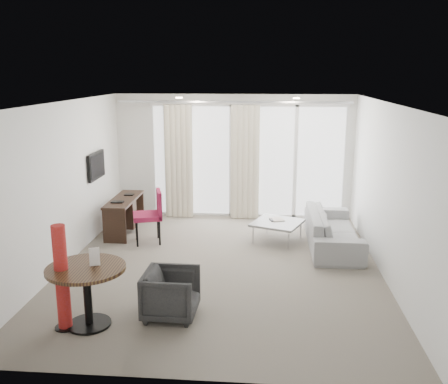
# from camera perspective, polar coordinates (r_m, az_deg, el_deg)

# --- Properties ---
(floor) EXTENTS (5.00, 6.00, 0.00)m
(floor) POSITION_cam_1_polar(r_m,az_deg,el_deg) (8.05, -0.37, -8.64)
(floor) COLOR #6A6256
(floor) RESTS_ON ground
(ceiling) EXTENTS (5.00, 6.00, 0.00)m
(ceiling) POSITION_cam_1_polar(r_m,az_deg,el_deg) (7.47, -0.40, 10.17)
(ceiling) COLOR white
(ceiling) RESTS_ON ground
(wall_left) EXTENTS (0.00, 6.00, 2.60)m
(wall_left) POSITION_cam_1_polar(r_m,az_deg,el_deg) (8.26, -17.92, 0.72)
(wall_left) COLOR silver
(wall_left) RESTS_ON ground
(wall_right) EXTENTS (0.00, 6.00, 2.60)m
(wall_right) POSITION_cam_1_polar(r_m,az_deg,el_deg) (7.84, 18.14, 0.03)
(wall_right) COLOR silver
(wall_right) RESTS_ON ground
(wall_front) EXTENTS (5.00, 0.00, 2.60)m
(wall_front) POSITION_cam_1_polar(r_m,az_deg,el_deg) (4.80, -3.70, -7.74)
(wall_front) COLOR silver
(wall_front) RESTS_ON ground
(window_panel) EXTENTS (4.00, 0.02, 2.38)m
(window_panel) POSITION_cam_1_polar(r_m,az_deg,el_deg) (10.58, 2.73, 3.51)
(window_panel) COLOR white
(window_panel) RESTS_ON ground
(window_frame) EXTENTS (4.10, 0.06, 2.44)m
(window_frame) POSITION_cam_1_polar(r_m,az_deg,el_deg) (10.56, 2.72, 3.50)
(window_frame) COLOR white
(window_frame) RESTS_ON ground
(curtain_left) EXTENTS (0.60, 0.20, 2.38)m
(curtain_left) POSITION_cam_1_polar(r_m,az_deg,el_deg) (10.57, -5.20, 3.47)
(curtain_left) COLOR beige
(curtain_left) RESTS_ON ground
(curtain_right) EXTENTS (0.60, 0.20, 2.38)m
(curtain_right) POSITION_cam_1_polar(r_m,az_deg,el_deg) (10.42, 2.42, 3.36)
(curtain_right) COLOR beige
(curtain_right) RESTS_ON ground
(curtain_track) EXTENTS (4.80, 0.04, 0.04)m
(curtain_track) POSITION_cam_1_polar(r_m,az_deg,el_deg) (10.28, 1.07, 10.26)
(curtain_track) COLOR #B2B2B7
(curtain_track) RESTS_ON ceiling
(downlight_a) EXTENTS (0.12, 0.12, 0.02)m
(downlight_a) POSITION_cam_1_polar(r_m,az_deg,el_deg) (9.17, -5.17, 10.68)
(downlight_a) COLOR #FFE0B2
(downlight_a) RESTS_ON ceiling
(downlight_b) EXTENTS (0.12, 0.12, 0.02)m
(downlight_b) POSITION_cam_1_polar(r_m,az_deg,el_deg) (9.05, 8.28, 10.56)
(downlight_b) COLOR #FFE0B2
(downlight_b) RESTS_ON ceiling
(desk) EXTENTS (0.45, 1.43, 0.67)m
(desk) POSITION_cam_1_polar(r_m,az_deg,el_deg) (9.87, -11.29, -2.63)
(desk) COLOR black
(desk) RESTS_ON floor
(tv) EXTENTS (0.05, 0.80, 0.50)m
(tv) POSITION_cam_1_polar(r_m,az_deg,el_deg) (9.56, -14.39, 2.94)
(tv) COLOR black
(tv) RESTS_ON wall_left
(desk_chair) EXTENTS (0.65, 0.63, 0.97)m
(desk_chair) POSITION_cam_1_polar(r_m,az_deg,el_deg) (9.15, -8.76, -2.81)
(desk_chair) COLOR maroon
(desk_chair) RESTS_ON floor
(round_table) EXTENTS (1.16, 1.16, 0.77)m
(round_table) POSITION_cam_1_polar(r_m,az_deg,el_deg) (6.42, -15.32, -11.43)
(round_table) COLOR #362212
(round_table) RESTS_ON floor
(menu_card) EXTENTS (0.12, 0.06, 0.23)m
(menu_card) POSITION_cam_1_polar(r_m,az_deg,el_deg) (6.30, -14.50, -8.52)
(menu_card) COLOR white
(menu_card) RESTS_ON round_table
(red_lamp) EXTENTS (0.33, 0.33, 1.31)m
(red_lamp) POSITION_cam_1_polar(r_m,az_deg,el_deg) (6.33, -18.04, -9.31)
(red_lamp) COLOR #A5201D
(red_lamp) RESTS_ON floor
(tub_armchair) EXTENTS (0.70, 0.68, 0.62)m
(tub_armchair) POSITION_cam_1_polar(r_m,az_deg,el_deg) (6.47, -6.06, -11.50)
(tub_armchair) COLOR #242424
(tub_armchair) RESTS_ON floor
(coffee_table) EXTENTS (1.07, 1.07, 0.37)m
(coffee_table) POSITION_cam_1_polar(r_m,az_deg,el_deg) (9.26, 6.10, -4.49)
(coffee_table) COLOR gray
(coffee_table) RESTS_ON floor
(remote) EXTENTS (0.09, 0.16, 0.02)m
(remote) POSITION_cam_1_polar(r_m,az_deg,el_deg) (9.28, 5.46, -3.31)
(remote) COLOR black
(remote) RESTS_ON coffee_table
(magazine) EXTENTS (0.30, 0.34, 0.02)m
(magazine) POSITION_cam_1_polar(r_m,az_deg,el_deg) (9.34, 6.04, -3.21)
(magazine) COLOR gray
(magazine) RESTS_ON coffee_table
(sofa) EXTENTS (0.85, 2.16, 0.63)m
(sofa) POSITION_cam_1_polar(r_m,az_deg,el_deg) (9.10, 12.31, -4.19)
(sofa) COLOR gray
(sofa) RESTS_ON floor
(terrace_slab) EXTENTS (5.60, 3.00, 0.12)m
(terrace_slab) POSITION_cam_1_polar(r_m,az_deg,el_deg) (12.33, 2.94, -1.03)
(terrace_slab) COLOR #4D4D50
(terrace_slab) RESTS_ON ground
(rattan_chair_a) EXTENTS (0.72, 0.72, 0.84)m
(rattan_chair_a) POSITION_cam_1_polar(r_m,az_deg,el_deg) (12.50, 5.18, 1.40)
(rattan_chair_a) COLOR brown
(rattan_chair_a) RESTS_ON terrace_slab
(rattan_chair_b) EXTENTS (0.64, 0.64, 0.86)m
(rattan_chair_b) POSITION_cam_1_polar(r_m,az_deg,el_deg) (12.72, 10.73, 1.48)
(rattan_chair_b) COLOR brown
(rattan_chair_b) RESTS_ON terrace_slab
(rattan_table) EXTENTS (0.50, 0.50, 0.46)m
(rattan_table) POSITION_cam_1_polar(r_m,az_deg,el_deg) (11.97, 6.88, -0.12)
(rattan_table) COLOR brown
(rattan_table) RESTS_ON terrace_slab
(balustrade) EXTENTS (5.50, 0.06, 1.05)m
(balustrade) POSITION_cam_1_polar(r_m,az_deg,el_deg) (13.62, 3.18, 2.78)
(balustrade) COLOR #B2B2B7
(balustrade) RESTS_ON terrace_slab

